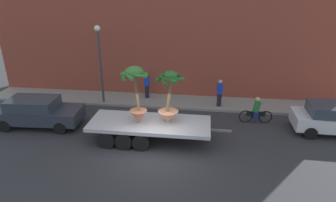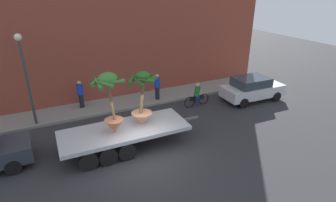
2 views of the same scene
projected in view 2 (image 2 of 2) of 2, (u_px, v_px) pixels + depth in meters
ground_plane at (143, 158)px, 12.17m from camera, size 60.00×60.00×0.00m
sidewalk at (109, 106)px, 17.19m from camera, size 24.00×2.20×0.15m
building_facade at (95, 27)px, 16.76m from camera, size 24.00×1.20×9.36m
flatbed_trailer at (119, 134)px, 12.61m from camera, size 6.91×2.32×0.98m
potted_palm_rear at (111, 102)px, 11.65m from camera, size 1.42×1.49×2.83m
potted_palm_middle at (142, 101)px, 12.60m from camera, size 1.39×1.39×2.59m
cyclist at (197, 96)px, 17.10m from camera, size 1.84×0.37×1.54m
parked_car at (252, 88)px, 17.89m from camera, size 4.12×1.98×1.58m
pedestrian_near_gate at (81, 94)px, 16.44m from camera, size 0.36×0.36×1.71m
pedestrian_far_left at (157, 86)px, 17.61m from camera, size 0.36×0.36×1.71m
street_lamp at (25, 69)px, 13.62m from camera, size 0.36×0.36×4.83m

